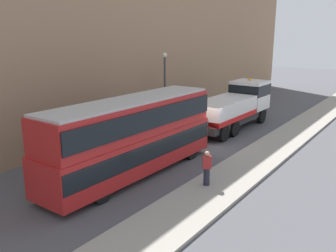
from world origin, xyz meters
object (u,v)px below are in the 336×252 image
Objects in this scene: recovery_tow_truck at (234,106)px; double_decker_bus at (133,134)px; street_lamp at (165,84)px; pedestrian_onlooker at (207,169)px.

double_decker_bus reaches higher than recovery_tow_truck.
recovery_tow_truck is 1.74× the size of street_lamp.
pedestrian_onlooker is at bearing -78.19° from double_decker_bus.
street_lamp is (-3.28, 4.32, 1.71)m from recovery_tow_truck.
street_lamp is (7.99, 8.28, 2.49)m from pedestrian_onlooker.
recovery_tow_truck is 11.97m from pedestrian_onlooker.
recovery_tow_truck reaches higher than pedestrian_onlooker.
pedestrian_onlooker is at bearing -133.96° from street_lamp.
double_decker_bus is 6.48× the size of pedestrian_onlooker.
pedestrian_onlooker is (0.76, -3.97, -1.25)m from double_decker_bus.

